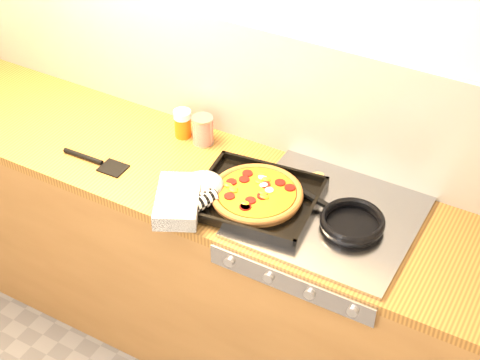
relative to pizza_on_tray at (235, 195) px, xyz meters
The scene contains 9 objects.
room_shell 0.46m from the pizza_on_tray, 108.01° to the left, with size 3.20×3.20×3.20m.
counter_run 0.52m from the pizza_on_tray, 141.83° to the left, with size 3.20×0.62×0.90m.
stovetop 0.34m from the pizza_on_tray, 16.93° to the left, with size 0.60×0.56×0.02m, color #A0A0A6.
pizza_on_tray is the anchor object (origin of this frame).
frying_pan 0.42m from the pizza_on_tray, 11.28° to the left, with size 0.39×0.27×0.04m.
tomato_can 0.41m from the pizza_on_tray, 138.11° to the left, with size 0.09×0.09×0.12m.
juice_glass 0.48m from the pizza_on_tray, 145.70° to the left, with size 0.08×0.08×0.12m.
wooden_spoon 0.28m from the pizza_on_tray, 66.63° to the left, with size 0.28×0.15×0.02m.
black_spatula 0.60m from the pizza_on_tray, behind, with size 0.28×0.09×0.02m.
Camera 1 is at (1.13, -0.74, 2.62)m, focal length 55.00 mm.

